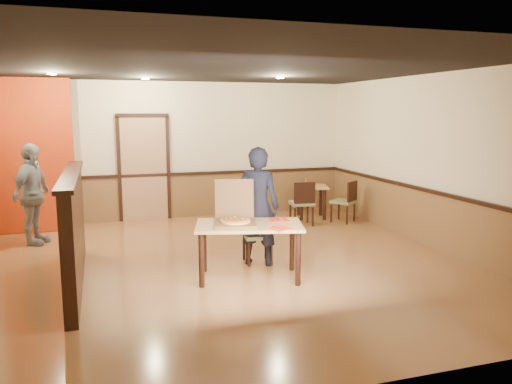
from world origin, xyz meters
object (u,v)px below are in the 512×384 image
diner (258,206)px  pizza_box (235,219)px  passerby (32,194)px  main_table (249,232)px  condiment (307,182)px  diner_chair (257,232)px  side_chair_left (302,201)px  side_table (311,194)px  side_chair_right (346,200)px

diner → pizza_box: 0.70m
passerby → pizza_box: (2.75, -2.69, -0.03)m
main_table → pizza_box: bearing=177.8°
condiment → pizza_box: bearing=-126.2°
passerby → condiment: 5.23m
main_table → diner_chair: size_ratio=1.87×
main_table → diner: bearing=76.4°
side_chair_left → passerby: 4.82m
side_chair_left → condiment: side_chair_left is taller
side_table → diner: (-2.04, -2.72, 0.35)m
passerby → side_table: bearing=-61.0°
diner_chair → side_chair_left: (1.56, 1.97, 0.03)m
diner → side_chair_left: bearing=-95.2°
side_table → condiment: condiment is taller
main_table → diner: diner is taller
side_chair_left → condiment: 0.86m
diner_chair → condiment: condiment is taller
side_chair_left → side_chair_right: side_chair_left is taller
diner_chair → condiment: bearing=58.5°
side_chair_right → side_table: 0.77m
main_table → passerby: (-2.92, 2.74, 0.21)m
side_chair_right → diner: (-2.53, -2.13, 0.40)m
side_chair_left → side_table: bearing=-119.8°
diner_chair → diner: diner is taller
side_table → condiment: bearing=125.9°
diner_chair → side_table: bearing=56.5°
side_chair_right → passerby: 5.76m
passerby → condiment: (5.19, 0.65, -0.09)m
side_chair_left → condiment: bearing=-111.5°
diner_chair → side_table: diner_chair is taller
main_table → side_chair_right: (2.83, 2.69, -0.17)m
main_table → side_table: bearing=69.1°
side_table → pizza_box: bearing=-127.8°
diner_chair → passerby: bearing=152.2°
pizza_box → main_table: bearing=-3.8°
side_chair_left → passerby: bearing=6.1°
diner_chair → side_chair_right: 3.19m
diner → pizza_box: diner is taller
passerby → diner_chair: bearing=-99.0°
pizza_box → passerby: bearing=148.5°
diner → main_table: bearing=93.5°
diner_chair → pizza_box: 0.89m
side_chair_left → diner: bearing=60.1°
pizza_box → side_table: bearing=65.0°
condiment → side_chair_right: bearing=-51.3°
side_chair_right → pizza_box: pizza_box is taller
main_table → condiment: bearing=70.7°
diner_chair → pizza_box: pizza_box is taller
passerby → condiment: bearing=-59.8°
passerby → diner: bearing=-101.0°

